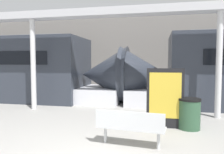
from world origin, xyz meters
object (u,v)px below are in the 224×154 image
at_px(poster_board, 165,98).
at_px(support_column_near, 33,65).
at_px(bench_near, 130,125).
at_px(trash_bin, 189,114).
at_px(support_column_far, 219,65).

relative_size(poster_board, support_column_near, 0.48).
height_order(bench_near, support_column_near, support_column_near).
relative_size(trash_bin, support_column_near, 0.24).
xyz_separation_m(poster_board, support_column_far, (1.80, 1.56, 0.92)).
bearing_deg(support_column_near, poster_board, -16.93).
bearing_deg(trash_bin, bench_near, -131.57).
bearing_deg(support_column_far, poster_board, -139.23).
height_order(trash_bin, poster_board, poster_board).
bearing_deg(trash_bin, support_column_far, 53.50).
bearing_deg(bench_near, trash_bin, 54.99).
relative_size(trash_bin, poster_board, 0.51).
distance_m(poster_board, support_column_far, 2.55).
height_order(poster_board, support_column_near, support_column_near).
xyz_separation_m(support_column_near, support_column_far, (6.91, 0.00, 0.00)).
distance_m(trash_bin, support_column_far, 2.33).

